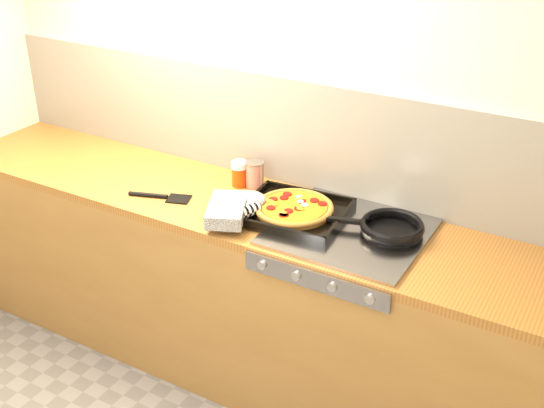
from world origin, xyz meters
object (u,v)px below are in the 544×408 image
Objects in this scene: frying_pan at (390,228)px; tomato_can at (255,174)px; juice_glass at (239,174)px; pizza_on_tray at (276,208)px.

tomato_can reaches higher than frying_pan.
tomato_can is 1.02× the size of juice_glass.
pizza_on_tray is at bearing -42.52° from tomato_can.
juice_glass is at bearing 148.22° from pizza_on_tray.
juice_glass reaches higher than pizza_on_tray.
tomato_can reaches higher than juice_glass.
juice_glass is (-0.06, -0.03, 0.00)m from tomato_can.
tomato_can is at bearing 137.48° from pizza_on_tray.
pizza_on_tray reaches higher than frying_pan.
tomato_can is at bearing 25.10° from juice_glass.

